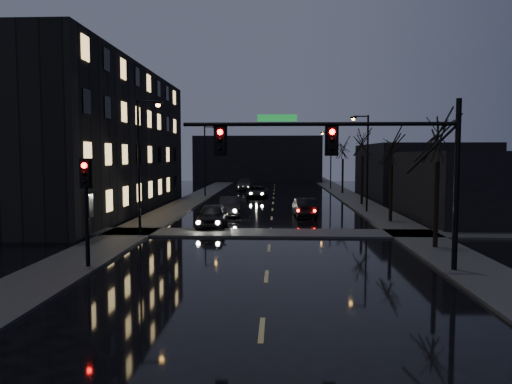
# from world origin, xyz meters

# --- Properties ---
(ground) EXTENTS (160.00, 160.00, 0.00)m
(ground) POSITION_xyz_m (0.00, 0.00, 0.00)
(ground) COLOR black
(ground) RESTS_ON ground
(sidewalk_left) EXTENTS (3.00, 140.00, 0.12)m
(sidewalk_left) POSITION_xyz_m (-8.50, 35.00, 0.06)
(sidewalk_left) COLOR #2D2D2B
(sidewalk_left) RESTS_ON ground
(sidewalk_right) EXTENTS (3.00, 140.00, 0.12)m
(sidewalk_right) POSITION_xyz_m (8.50, 35.00, 0.06)
(sidewalk_right) COLOR #2D2D2B
(sidewalk_right) RESTS_ON ground
(sidewalk_cross) EXTENTS (40.00, 3.00, 0.12)m
(sidewalk_cross) POSITION_xyz_m (0.00, 18.50, 0.06)
(sidewalk_cross) COLOR #2D2D2B
(sidewalk_cross) RESTS_ON ground
(apartment_block) EXTENTS (12.00, 30.00, 12.00)m
(apartment_block) POSITION_xyz_m (-16.50, 30.00, 6.00)
(apartment_block) COLOR black
(apartment_block) RESTS_ON ground
(commercial_right_near) EXTENTS (10.00, 14.00, 5.00)m
(commercial_right_near) POSITION_xyz_m (15.50, 26.00, 2.50)
(commercial_right_near) COLOR black
(commercial_right_near) RESTS_ON ground
(commercial_right_far) EXTENTS (12.00, 18.00, 6.00)m
(commercial_right_far) POSITION_xyz_m (17.00, 48.00, 3.00)
(commercial_right_far) COLOR black
(commercial_right_far) RESTS_ON ground
(far_block) EXTENTS (22.00, 10.00, 8.00)m
(far_block) POSITION_xyz_m (-3.00, 78.00, 4.00)
(far_block) COLOR black
(far_block) RESTS_ON ground
(signal_mast) EXTENTS (11.11, 0.41, 7.00)m
(signal_mast) POSITION_xyz_m (3.85, 9.00, 4.87)
(signal_mast) COLOR black
(signal_mast) RESTS_ON ground
(signal_pole_left) EXTENTS (0.35, 0.41, 4.53)m
(signal_pole_left) POSITION_xyz_m (-7.50, 8.99, 3.01)
(signal_pole_left) COLOR black
(signal_pole_left) RESTS_ON ground
(tree_near) EXTENTS (3.52, 3.52, 8.08)m
(tree_near) POSITION_xyz_m (8.40, 14.00, 6.22)
(tree_near) COLOR black
(tree_near) RESTS_ON ground
(tree_mid_a) EXTENTS (3.30, 3.30, 7.58)m
(tree_mid_a) POSITION_xyz_m (8.40, 24.00, 5.83)
(tree_mid_a) COLOR black
(tree_mid_a) RESTS_ON ground
(tree_mid_b) EXTENTS (3.74, 3.74, 8.59)m
(tree_mid_b) POSITION_xyz_m (8.40, 36.00, 6.61)
(tree_mid_b) COLOR black
(tree_mid_b) RESTS_ON ground
(tree_far) EXTENTS (3.43, 3.43, 7.88)m
(tree_far) POSITION_xyz_m (8.40, 50.00, 6.06)
(tree_far) COLOR black
(tree_far) RESTS_ON ground
(streetlight_l_near) EXTENTS (1.53, 0.28, 8.00)m
(streetlight_l_near) POSITION_xyz_m (-7.58, 18.00, 4.77)
(streetlight_l_near) COLOR black
(streetlight_l_near) RESTS_ON ground
(streetlight_l_far) EXTENTS (1.53, 0.28, 8.00)m
(streetlight_l_far) POSITION_xyz_m (-7.58, 45.00, 4.77)
(streetlight_l_far) COLOR black
(streetlight_l_far) RESTS_ON ground
(streetlight_r_mid) EXTENTS (1.53, 0.28, 8.00)m
(streetlight_r_mid) POSITION_xyz_m (7.58, 30.00, 4.77)
(streetlight_r_mid) COLOR black
(streetlight_r_mid) RESTS_ON ground
(streetlight_r_far) EXTENTS (1.53, 0.28, 8.00)m
(streetlight_r_far) POSITION_xyz_m (7.58, 58.00, 4.77)
(streetlight_r_far) COLOR black
(streetlight_r_far) RESTS_ON ground
(oncoming_car_a) EXTENTS (2.02, 4.70, 1.58)m
(oncoming_car_a) POSITION_xyz_m (-3.81, 20.93, 0.79)
(oncoming_car_a) COLOR black
(oncoming_car_a) RESTS_ON ground
(oncoming_car_b) EXTENTS (1.99, 4.59, 1.47)m
(oncoming_car_b) POSITION_xyz_m (-3.31, 27.35, 0.73)
(oncoming_car_b) COLOR black
(oncoming_car_b) RESTS_ON ground
(oncoming_car_c) EXTENTS (2.37, 4.85, 1.33)m
(oncoming_car_c) POSITION_xyz_m (-1.80, 43.65, 0.66)
(oncoming_car_c) COLOR black
(oncoming_car_c) RESTS_ON ground
(oncoming_car_d) EXTENTS (2.44, 5.52, 1.58)m
(oncoming_car_d) POSITION_xyz_m (-4.02, 56.20, 0.79)
(oncoming_car_d) COLOR black
(oncoming_car_d) RESTS_ON ground
(lead_car) EXTENTS (1.82, 4.52, 1.46)m
(lead_car) POSITION_xyz_m (2.54, 27.14, 0.73)
(lead_car) COLOR black
(lead_car) RESTS_ON ground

